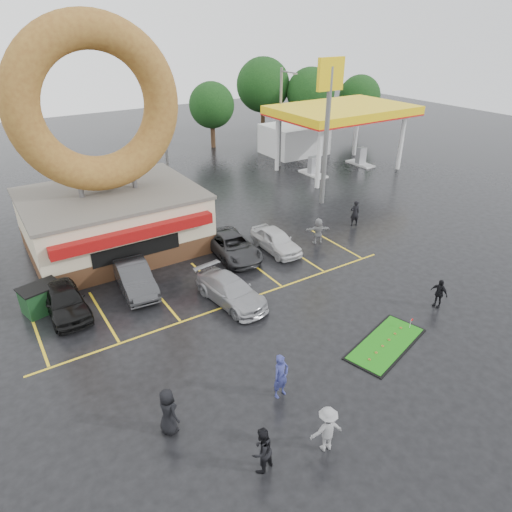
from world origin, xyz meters
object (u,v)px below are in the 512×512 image
gas_station (320,125)px  putting_green (386,344)px  person_blue (281,376)px  person_cameraman (439,293)px  streetlight_right (281,116)px  shell_sign (328,106)px  car_black (64,299)px  streetlight_mid (165,134)px  donut_shop (108,180)px  car_grey (232,246)px  dumpster (42,299)px  car_dgrey (134,277)px  car_white (276,240)px  car_silver (231,291)px

gas_station → putting_green: bearing=-123.6°
person_blue → person_cameraman: (10.23, 0.71, -0.18)m
streetlight_right → person_blue: 30.88m
shell_sign → car_black: (-20.43, -4.77, -6.61)m
streetlight_mid → car_black: streetlight_mid is taller
car_black → shell_sign: bearing=12.0°
streetlight_mid → person_blue: 24.95m
person_blue → putting_green: 5.84m
person_blue → person_cameraman: 10.26m
donut_shop → car_grey: 8.36m
gas_station → person_blue: bearing=-132.2°
car_black → dumpster: 1.22m
person_cameraman → dumpster: (-16.81, 10.41, -0.12)m
shell_sign → car_dgrey: (-16.80, -4.52, -6.63)m
streetlight_mid → person_cameraman: (4.49, -23.27, -4.01)m
streetlight_mid → car_black: 18.28m
shell_sign → car_grey: 13.04m
car_grey → car_black: bearing=-171.2°
gas_station → donut_shop: bearing=-160.9°
shell_sign → car_black: size_ratio=2.37×
person_cameraman → streetlight_right: bearing=155.8°
car_grey → putting_green: bearing=-78.0°
car_white → person_blue: size_ratio=2.15×
gas_station → car_white: size_ratio=3.35×
donut_shop → car_silver: 10.49m
shell_sign → person_cameraman: 16.43m
streetlight_mid → car_silver: size_ratio=1.96×
donut_shop → streetlight_right: bearing=25.2°
streetlight_mid → dumpster: (-12.32, -12.86, -4.13)m
gas_station → car_dgrey: (-23.80, -13.46, -2.95)m
donut_shop → streetlight_right: 21.00m
car_grey → person_blue: bearing=-106.7°
person_blue → putting_green: bearing=-8.3°
streetlight_right → donut_shop: bearing=-154.8°
car_grey → shell_sign: bearing=25.4°
car_dgrey → person_cameraman: (12.29, -9.83, 0.02)m
shell_sign → person_blue: (-14.74, -15.06, -6.43)m
putting_green → dumpster: bearing=137.8°
streetlight_right → car_grey: streetlight_right is taller
donut_shop → car_black: size_ratio=3.01×
donut_shop → gas_station: bearing=19.1°
car_white → putting_green: 10.40m
shell_sign → putting_green: size_ratio=2.25×
gas_station → car_grey: 21.93m
car_dgrey → person_cameraman: person_cameraman is taller
shell_sign → car_white: shell_sign is taller
car_black → person_cameraman: size_ratio=2.92×
streetlight_mid → car_silver: (-4.07, -17.27, -4.12)m
donut_shop → gas_station: (23.00, 7.97, -0.77)m
car_silver → person_blue: (-1.66, -6.70, 0.28)m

